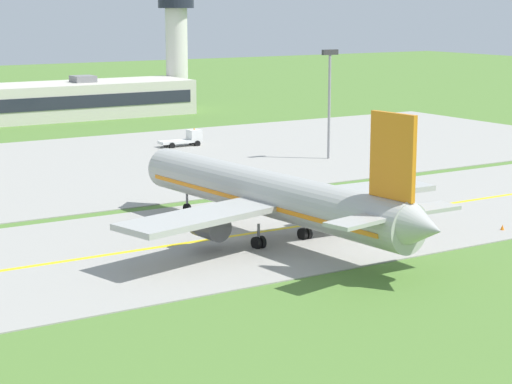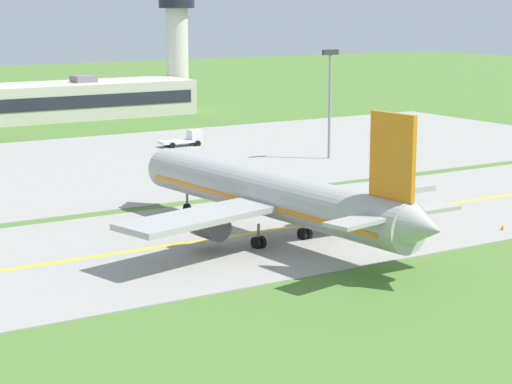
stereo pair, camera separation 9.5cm
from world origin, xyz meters
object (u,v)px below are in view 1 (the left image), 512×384
(apron_light_mast, at_px, (329,90))
(airplane_lead, at_px, (272,195))
(service_truck_fuel, at_px, (187,138))
(control_tower, at_px, (176,32))

(apron_light_mast, bearing_deg, airplane_lead, -132.83)
(service_truck_fuel, height_order, control_tower, control_tower)
(control_tower, xyz_separation_m, apron_light_mast, (-12.88, -68.92, -5.74))
(airplane_lead, distance_m, service_truck_fuel, 57.69)
(airplane_lead, relative_size, apron_light_mast, 2.70)
(airplane_lead, xyz_separation_m, service_truck_fuel, (20.23, 53.95, -2.95))
(service_truck_fuel, height_order, apron_light_mast, apron_light_mast)
(airplane_lead, relative_size, service_truck_fuel, 6.12)
(apron_light_mast, bearing_deg, control_tower, 79.42)
(airplane_lead, bearing_deg, control_tower, 66.80)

